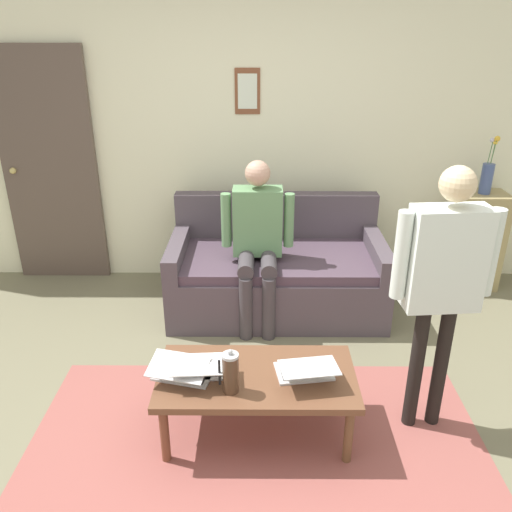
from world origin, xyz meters
TOP-DOWN VIEW (x-y plane):
  - ground_plane at (0.00, 0.00)m, footprint 7.68×7.68m
  - area_rug at (-0.01, 0.07)m, footprint 2.60×1.46m
  - back_wall at (0.00, -2.20)m, footprint 7.04×0.11m
  - interior_door at (1.81, -2.11)m, footprint 0.82×0.09m
  - couch at (-0.17, -1.53)m, footprint 1.72×0.91m
  - coffee_table at (-0.01, -0.03)m, footprint 1.11×0.58m
  - laptop_left at (0.29, -0.03)m, footprint 0.34×0.34m
  - laptop_center at (-0.28, -0.01)m, footprint 0.35×0.35m
  - laptop_right at (0.40, 0.00)m, footprint 0.38×0.34m
  - french_press at (0.12, 0.12)m, footprint 0.11×0.09m
  - side_shelf at (-1.94, -1.93)m, footprint 0.42×0.32m
  - flower_vase at (-1.94, -1.93)m, footprint 0.10×0.10m
  - person_standing at (-1.00, -0.11)m, footprint 0.56×0.21m
  - person_seated at (-0.01, -1.30)m, footprint 0.55×0.51m

SIDE VIEW (x-z plane):
  - ground_plane at x=0.00m, z-range 0.00..0.00m
  - area_rug at x=-0.01m, z-range 0.00..0.01m
  - couch at x=-0.17m, z-range -0.13..0.75m
  - coffee_table at x=-0.01m, z-range 0.16..0.56m
  - side_shelf at x=-1.94m, z-range 0.00..0.87m
  - laptop_right at x=0.40m, z-range 0.37..0.51m
  - laptop_center at x=-0.28m, z-range 0.38..0.50m
  - laptop_left at x=0.29m, z-range 0.39..0.50m
  - french_press at x=0.12m, z-range 0.39..0.65m
  - person_seated at x=-0.01m, z-range 0.09..1.37m
  - person_standing at x=-1.00m, z-range 0.22..1.79m
  - flower_vase at x=-1.94m, z-range 0.78..1.26m
  - interior_door at x=1.81m, z-range 0.00..2.05m
  - back_wall at x=0.00m, z-range 0.00..2.70m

